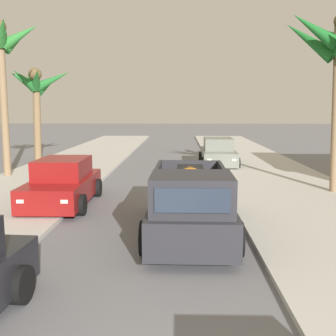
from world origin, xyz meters
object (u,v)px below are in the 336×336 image
(car_right_near, at_px, (218,153))
(car_left_mid, at_px, (63,183))
(pickup_truck, at_px, (191,204))
(palm_tree_left_fore, at_px, (37,87))
(palm_tree_left_mid, at_px, (0,45))

(car_right_near, bearing_deg, car_left_mid, -123.10)
(pickup_truck, distance_m, palm_tree_left_fore, 15.96)
(car_right_near, height_order, palm_tree_left_fore, palm_tree_left_fore)
(car_left_mid, distance_m, palm_tree_left_fore, 11.42)
(pickup_truck, xyz_separation_m, car_right_near, (1.86, 12.35, -0.10))
(pickup_truck, relative_size, car_left_mid, 1.22)
(pickup_truck, height_order, palm_tree_left_mid, palm_tree_left_mid)
(car_left_mid, xyz_separation_m, palm_tree_left_mid, (-4.04, 5.02, 5.19))
(pickup_truck, distance_m, car_right_near, 12.49)
(pickup_truck, distance_m, car_left_mid, 5.20)
(palm_tree_left_mid, bearing_deg, pickup_truck, -45.16)
(pickup_truck, xyz_separation_m, car_left_mid, (-4.12, 3.18, -0.10))
(pickup_truck, bearing_deg, car_left_mid, 142.32)
(car_right_near, xyz_separation_m, car_left_mid, (-5.98, -9.17, 0.00))
(car_left_mid, bearing_deg, car_right_near, 56.90)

